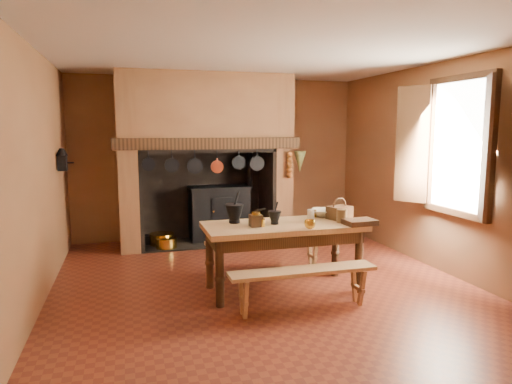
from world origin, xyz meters
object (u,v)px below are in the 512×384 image
wicker_basket (339,212)px  iron_range (220,212)px  work_table (283,234)px  mixing_bowl (326,213)px  bench_front (303,279)px  coffee_grinder (256,220)px

wicker_basket → iron_range: bearing=91.4°
iron_range → work_table: bearing=-85.2°
work_table → wicker_basket: bearing=6.5°
work_table → mixing_bowl: (0.67, 0.28, 0.17)m
bench_front → mixing_bowl: size_ratio=4.37×
bench_front → wicker_basket: 1.19m
mixing_bowl → wicker_basket: wicker_basket is taller
bench_front → coffee_grinder: coffee_grinder is taller
work_table → wicker_basket: (0.76, 0.09, 0.22)m
wicker_basket → coffee_grinder: bearing=168.1°
mixing_bowl → iron_range: bearing=110.4°
coffee_grinder → wicker_basket: size_ratio=0.63×
bench_front → work_table: bearing=90.0°
bench_front → coffee_grinder: bearing=121.6°
iron_range → wicker_basket: (0.99, -2.61, 0.41)m
wicker_basket → bench_front: bearing=-155.9°
iron_range → coffee_grinder: bearing=-92.7°
work_table → bench_front: (0.00, -0.64, -0.34)m
iron_range → bench_front: bearing=-86.1°
work_table → mixing_bowl: 0.75m
iron_range → mixing_bowl: 2.60m
work_table → iron_range: bearing=94.8°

